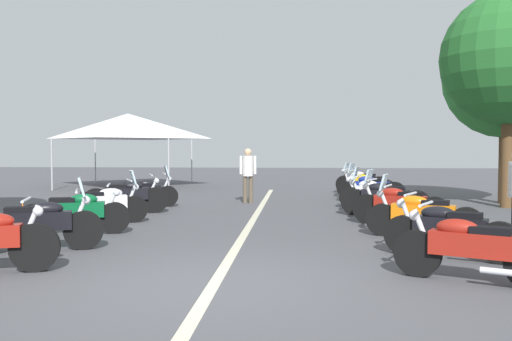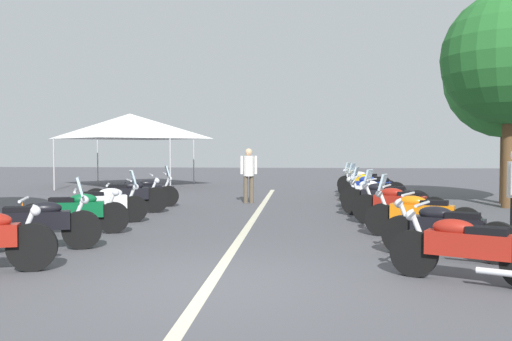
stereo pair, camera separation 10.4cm
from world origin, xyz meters
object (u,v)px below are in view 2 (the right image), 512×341
Objects in this scene: motorcycle_right_row_4 at (384,197)px; motorcycle_right_row_3 at (398,204)px; motorcycle_left_row_1 at (36,223)px; motorcycle_left_row_2 at (75,211)px; motorcycle_right_row_2 at (420,214)px; roadside_tree_1 at (510,58)px; motorcycle_right_row_5 at (374,193)px; motorcycle_right_row_1 at (446,230)px; bystander_0 at (249,171)px; event_tent at (130,126)px; traffic_cone_0 at (23,218)px; motorcycle_right_row_6 at (372,188)px; motorcycle_left_row_5 at (142,191)px; motorcycle_right_row_7 at (366,184)px; motorcycle_right_row_0 at (466,248)px; motorcycle_right_row_8 at (363,181)px; roadside_tree_2 at (507,77)px; motorcycle_left_row_3 at (104,203)px; motorcycle_left_row_4 at (127,196)px.

motorcycle_right_row_3 is at bearing 108.79° from motorcycle_right_row_4.
motorcycle_right_row_4 is (5.12, -6.41, 0.01)m from motorcycle_left_row_1.
motorcycle_left_row_2 is 6.68m from motorcycle_right_row_2.
roadside_tree_1 is at bearing -109.07° from motorcycle_right_row_3.
motorcycle_right_row_2 is 1.06× the size of motorcycle_right_row_5.
motorcycle_right_row_1 is at bearing 107.56° from motorcycle_right_row_5.
event_tent is at bearing 27.71° from bystander_0.
motorcycle_left_row_1 is 1.22× the size of bystander_0.
motorcycle_left_row_2 is at bearing 142.42° from bystander_0.
traffic_cone_0 is at bearing 115.49° from roadside_tree_1.
event_tent is (7.43, 13.32, -1.57)m from roadside_tree_1.
motorcycle_right_row_4 is 5.78m from roadside_tree_1.
motorcycle_right_row_5 is (6.88, 0.17, -0.01)m from motorcycle_right_row_1.
roadside_tree_1 is at bearing -171.80° from motorcycle_right_row_6.
motorcycle_right_row_4 reaches higher than motorcycle_left_row_2.
roadside_tree_1 reaches higher than motorcycle_left_row_5.
motorcycle_right_row_3 is 1.03× the size of motorcycle_right_row_7.
motorcycle_right_row_0 is at bearing 107.85° from motorcycle_right_row_2.
motorcycle_right_row_7 is 3.16× the size of traffic_cone_0.
motorcycle_right_row_7 is at bearing -76.73° from motorcycle_right_row_5.
motorcycle_left_row_1 is at bearing 87.09° from motorcycle_right_row_8.
motorcycle_right_row_2 is 8.59m from roadside_tree_2.
bystander_0 reaches higher than motorcycle_left_row_5.
motorcycle_left_row_3 is 0.90× the size of motorcycle_left_row_4.
event_tent reaches higher than motorcycle_right_row_0.
motorcycle_right_row_7 reaches higher than motorcycle_right_row_1.
motorcycle_left_row_3 is 0.90× the size of motorcycle_right_row_2.
motorcycle_left_row_5 is at bearing -12.55° from traffic_cone_0.
event_tent reaches higher than motorcycle_right_row_4.
motorcycle_right_row_4 is at bearing 11.33° from motorcycle_left_row_2.
motorcycle_left_row_4 is 1.10× the size of motorcycle_right_row_1.
roadside_tree_2 reaches higher than motorcycle_right_row_4.
motorcycle_left_row_2 reaches higher than motorcycle_right_row_0.
motorcycle_right_row_4 is at bearing -66.40° from motorcycle_right_row_2.
motorcycle_right_row_7 is (6.66, -0.09, -0.01)m from motorcycle_right_row_3.
motorcycle_right_row_0 is 8.46m from traffic_cone_0.
motorcycle_right_row_6 is at bearing -66.00° from motorcycle_right_row_3.
roadside_tree_1 is (5.46, -11.44, 3.93)m from traffic_cone_0.
motorcycle_left_row_2 is 1.01× the size of motorcycle_left_row_5.
motorcycle_left_row_5 reaches higher than motorcycle_left_row_2.
motorcycle_right_row_4 is 5.06m from motorcycle_right_row_7.
motorcycle_right_row_5 is 1.00× the size of motorcycle_right_row_6.
motorcycle_right_row_7 reaches higher than motorcycle_right_row_5.
roadside_tree_2 is (3.43, -10.73, 3.40)m from motorcycle_left_row_4.
motorcycle_right_row_1 is 3.06× the size of traffic_cone_0.
motorcycle_right_row_2 reaches higher than motorcycle_left_row_3.
motorcycle_right_row_8 reaches higher than motorcycle_left_row_2.
motorcycle_left_row_1 is 3.31m from motorcycle_left_row_3.
motorcycle_left_row_5 is 1.07× the size of motorcycle_right_row_8.
roadside_tree_1 is (-2.79, -3.63, 3.75)m from motorcycle_right_row_7.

